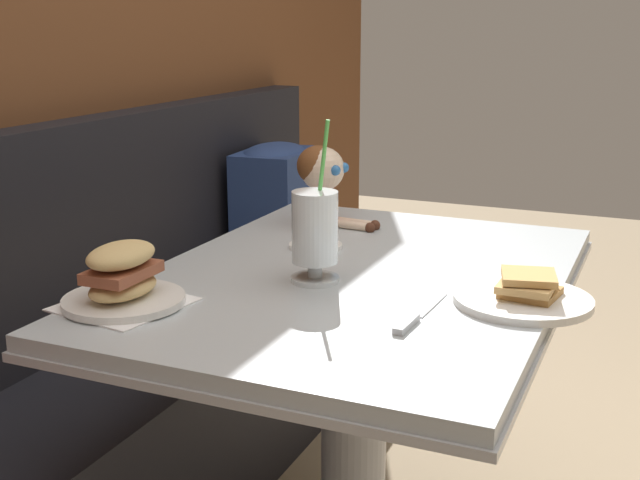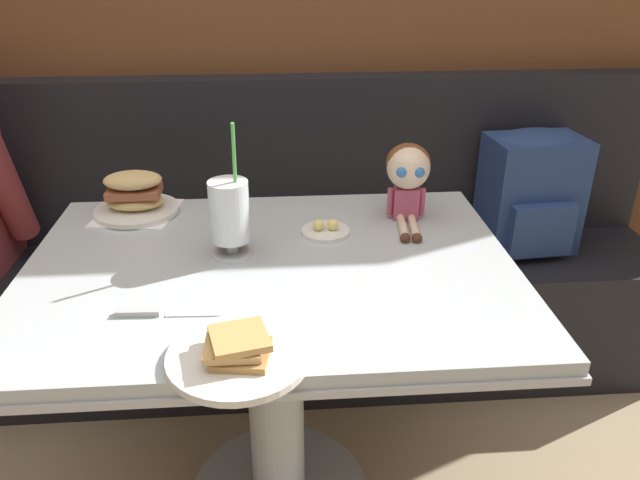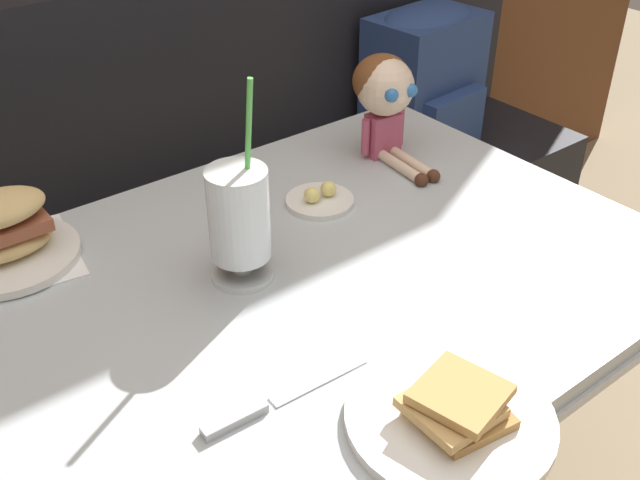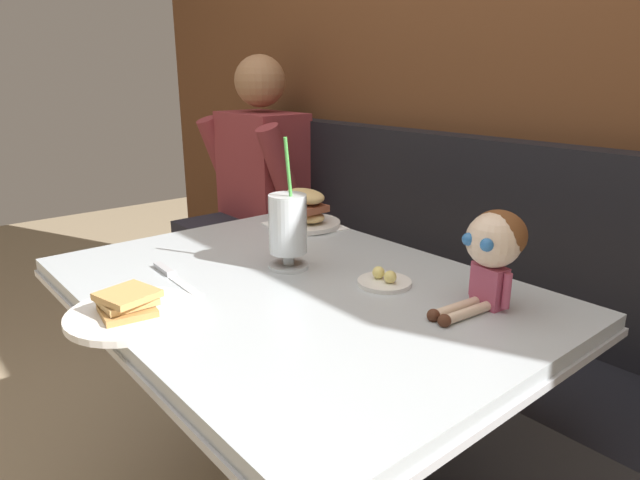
{
  "view_description": "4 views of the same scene",
  "coord_description": "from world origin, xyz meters",
  "px_view_note": "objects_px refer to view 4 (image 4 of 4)",
  "views": [
    {
      "loc": [
        -1.5,
        -0.39,
        1.24
      ],
      "look_at": [
        -0.0,
        0.26,
        0.8
      ],
      "focal_mm": 46.35,
      "sensor_mm": 36.0,
      "label": 1
    },
    {
      "loc": [
        0.02,
        -1.04,
        1.4
      ],
      "look_at": [
        0.11,
        0.18,
        0.8
      ],
      "focal_mm": 34.52,
      "sensor_mm": 36.0,
      "label": 2
    },
    {
      "loc": [
        -0.56,
        -0.56,
        1.41
      ],
      "look_at": [
        0.04,
        0.21,
        0.76
      ],
      "focal_mm": 42.03,
      "sensor_mm": 36.0,
      "label": 3
    },
    {
      "loc": [
        0.92,
        -0.51,
        1.2
      ],
      "look_at": [
        0.07,
        0.2,
        0.85
      ],
      "focal_mm": 30.84,
      "sensor_mm": 36.0,
      "label": 4
    }
  ],
  "objects_px": {
    "butter_saucer": "(384,281)",
    "seated_doll": "(493,245)",
    "toast_plate": "(131,311)",
    "sandwich_plate": "(304,212)",
    "butter_knife": "(170,274)",
    "diner_patron": "(255,182)",
    "milkshake_glass": "(288,227)"
  },
  "relations": [
    {
      "from": "butter_saucer",
      "to": "seated_doll",
      "type": "bearing_deg",
      "value": 19.54
    },
    {
      "from": "toast_plate",
      "to": "seated_doll",
      "type": "bearing_deg",
      "value": 54.63
    },
    {
      "from": "butter_saucer",
      "to": "sandwich_plate",
      "type": "bearing_deg",
      "value": 161.76
    },
    {
      "from": "toast_plate",
      "to": "butter_knife",
      "type": "xyz_separation_m",
      "value": [
        -0.17,
        0.16,
        -0.01
      ]
    },
    {
      "from": "sandwich_plate",
      "to": "toast_plate",
      "type": "bearing_deg",
      "value": -65.77
    },
    {
      "from": "butter_saucer",
      "to": "diner_patron",
      "type": "height_order",
      "value": "diner_patron"
    },
    {
      "from": "sandwich_plate",
      "to": "butter_saucer",
      "type": "bearing_deg",
      "value": -18.24
    },
    {
      "from": "butter_saucer",
      "to": "butter_knife",
      "type": "xyz_separation_m",
      "value": [
        -0.36,
        -0.34,
        -0.0
      ]
    },
    {
      "from": "butter_knife",
      "to": "seated_doll",
      "type": "xyz_separation_m",
      "value": [
        0.57,
        0.42,
        0.12
      ]
    },
    {
      "from": "milkshake_glass",
      "to": "sandwich_plate",
      "type": "height_order",
      "value": "milkshake_glass"
    },
    {
      "from": "toast_plate",
      "to": "sandwich_plate",
      "type": "distance_m",
      "value": 0.72
    },
    {
      "from": "milkshake_glass",
      "to": "sandwich_plate",
      "type": "relative_size",
      "value": 1.38
    },
    {
      "from": "toast_plate",
      "to": "diner_patron",
      "type": "distance_m",
      "value": 1.34
    },
    {
      "from": "milkshake_glass",
      "to": "butter_saucer",
      "type": "bearing_deg",
      "value": 23.53
    },
    {
      "from": "toast_plate",
      "to": "seated_doll",
      "type": "relative_size",
      "value": 1.12
    },
    {
      "from": "seated_doll",
      "to": "diner_patron",
      "type": "xyz_separation_m",
      "value": [
        -1.38,
        0.35,
        -0.13
      ]
    },
    {
      "from": "toast_plate",
      "to": "sandwich_plate",
      "type": "bearing_deg",
      "value": 114.23
    },
    {
      "from": "butter_knife",
      "to": "diner_patron",
      "type": "bearing_deg",
      "value": 136.24
    },
    {
      "from": "sandwich_plate",
      "to": "seated_doll",
      "type": "bearing_deg",
      "value": -6.89
    },
    {
      "from": "milkshake_glass",
      "to": "diner_patron",
      "type": "height_order",
      "value": "diner_patron"
    },
    {
      "from": "toast_plate",
      "to": "milkshake_glass",
      "type": "relative_size",
      "value": 0.79
    },
    {
      "from": "sandwich_plate",
      "to": "diner_patron",
      "type": "bearing_deg",
      "value": 158.29
    },
    {
      "from": "toast_plate",
      "to": "butter_knife",
      "type": "height_order",
      "value": "toast_plate"
    },
    {
      "from": "seated_doll",
      "to": "sandwich_plate",
      "type": "bearing_deg",
      "value": 173.11
    },
    {
      "from": "toast_plate",
      "to": "diner_patron",
      "type": "relative_size",
      "value": 0.31
    },
    {
      "from": "sandwich_plate",
      "to": "seated_doll",
      "type": "relative_size",
      "value": 1.02
    },
    {
      "from": "milkshake_glass",
      "to": "butter_saucer",
      "type": "distance_m",
      "value": 0.26
    },
    {
      "from": "butter_saucer",
      "to": "seated_doll",
      "type": "relative_size",
      "value": 0.54
    },
    {
      "from": "butter_saucer",
      "to": "toast_plate",
      "type": "bearing_deg",
      "value": -111.16
    },
    {
      "from": "butter_knife",
      "to": "diner_patron",
      "type": "height_order",
      "value": "diner_patron"
    },
    {
      "from": "seated_doll",
      "to": "butter_knife",
      "type": "bearing_deg",
      "value": -144.02
    },
    {
      "from": "toast_plate",
      "to": "sandwich_plate",
      "type": "relative_size",
      "value": 1.1
    }
  ]
}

